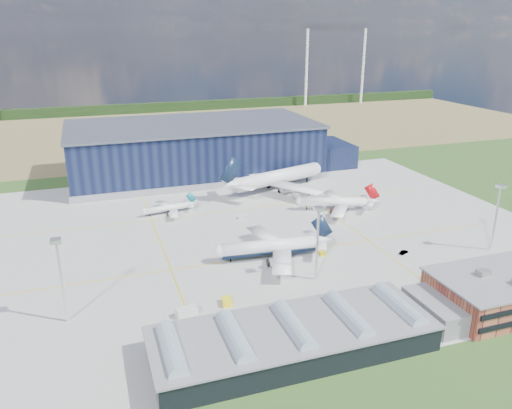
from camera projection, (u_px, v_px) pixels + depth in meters
name	position (u px, v px, depth m)	size (l,w,h in m)	color
ground	(252.00, 245.00, 172.76)	(600.00, 600.00, 0.00)	#2A521E
apron	(244.00, 234.00, 181.67)	(220.00, 160.00, 0.08)	#9B9B96
farmland	(159.00, 129.00, 368.94)	(600.00, 220.00, 0.01)	olive
treeline	(145.00, 108.00, 438.94)	(600.00, 8.00, 8.00)	black
hangar	(199.00, 151.00, 254.26)	(145.00, 62.00, 26.10)	black
glass_concourse	(307.00, 334.00, 116.06)	(78.00, 23.00, 8.60)	black
light_mast_west	(60.00, 267.00, 122.61)	(2.60, 2.60, 23.00)	silver
light_mast_center	(318.00, 232.00, 143.87)	(2.60, 2.60, 23.00)	silver
light_mast_east	(498.00, 207.00, 163.60)	(2.60, 2.60, 23.00)	silver
airliner_navy	(269.00, 240.00, 160.37)	(40.57, 39.69, 13.23)	white
airliner_red	(334.00, 197.00, 203.36)	(34.92, 34.16, 11.39)	white
airliner_widebody	(278.00, 170.00, 227.87)	(58.73, 57.46, 19.15)	white
airliner_regional	(167.00, 205.00, 200.24)	(23.14, 22.63, 7.54)	white
gse_tug_a	(227.00, 302.00, 135.34)	(2.46, 4.02, 1.68)	yellow
gse_tug_b	(322.00, 253.00, 164.81)	(1.86, 2.79, 1.21)	yellow
gse_van_a	(187.00, 312.00, 129.80)	(2.41, 5.53, 2.41)	silver
gse_tug_c	(288.00, 185.00, 235.92)	(2.25, 3.60, 1.57)	yellow
gse_cart_b	(243.00, 217.00, 196.10)	(2.09, 3.14, 1.36)	silver
car_b	(404.00, 252.00, 165.61)	(1.29, 3.69, 1.22)	#99999E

